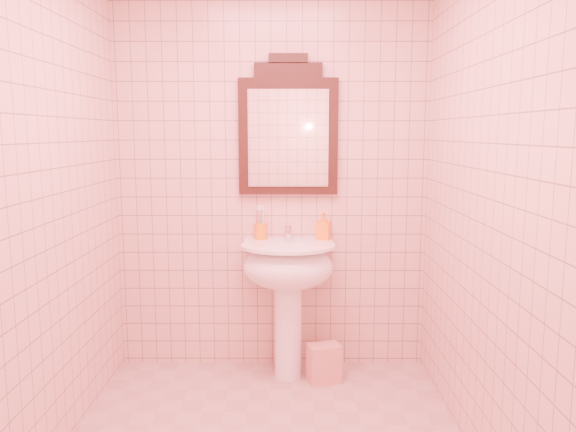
{
  "coord_description": "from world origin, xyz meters",
  "views": [
    {
      "loc": [
        0.12,
        -2.51,
        1.54
      ],
      "look_at": [
        0.11,
        0.55,
        1.09
      ],
      "focal_mm": 35.0,
      "sensor_mm": 36.0,
      "label": 1
    }
  ],
  "objects_px": {
    "pedestal_sink": "(288,276)",
    "soap_dispenser": "(324,226)",
    "toothbrush_cup": "(261,231)",
    "mirror": "(288,130)",
    "towel": "(324,363)"
  },
  "relations": [
    {
      "from": "mirror",
      "to": "toothbrush_cup",
      "type": "height_order",
      "value": "mirror"
    },
    {
      "from": "pedestal_sink",
      "to": "mirror",
      "type": "relative_size",
      "value": 0.99
    },
    {
      "from": "pedestal_sink",
      "to": "soap_dispenser",
      "type": "height_order",
      "value": "soap_dispenser"
    },
    {
      "from": "towel",
      "to": "pedestal_sink",
      "type": "bearing_deg",
      "value": 163.81
    },
    {
      "from": "mirror",
      "to": "towel",
      "type": "height_order",
      "value": "mirror"
    },
    {
      "from": "mirror",
      "to": "soap_dispenser",
      "type": "height_order",
      "value": "mirror"
    },
    {
      "from": "mirror",
      "to": "towel",
      "type": "relative_size",
      "value": 3.66
    },
    {
      "from": "mirror",
      "to": "toothbrush_cup",
      "type": "relative_size",
      "value": 4.52
    },
    {
      "from": "pedestal_sink",
      "to": "towel",
      "type": "xyz_separation_m",
      "value": [
        0.22,
        -0.06,
        -0.54
      ]
    },
    {
      "from": "toothbrush_cup",
      "to": "towel",
      "type": "distance_m",
      "value": 0.92
    },
    {
      "from": "soap_dispenser",
      "to": "towel",
      "type": "distance_m",
      "value": 0.86
    },
    {
      "from": "toothbrush_cup",
      "to": "soap_dispenser",
      "type": "bearing_deg",
      "value": -0.49
    },
    {
      "from": "pedestal_sink",
      "to": "soap_dispenser",
      "type": "xyz_separation_m",
      "value": [
        0.23,
        0.15,
        0.29
      ]
    },
    {
      "from": "toothbrush_cup",
      "to": "soap_dispenser",
      "type": "height_order",
      "value": "toothbrush_cup"
    },
    {
      "from": "soap_dispenser",
      "to": "toothbrush_cup",
      "type": "bearing_deg",
      "value": -163.13
    }
  ]
}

